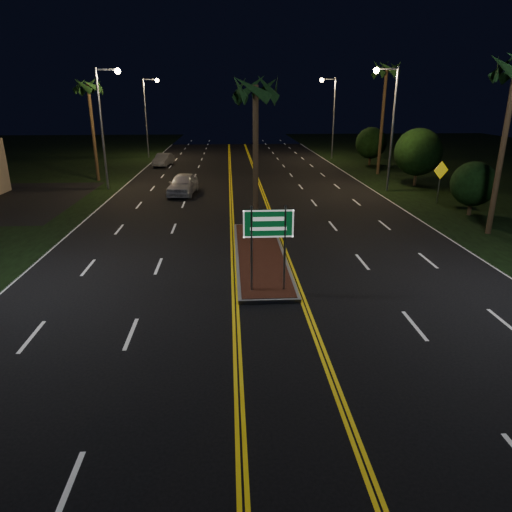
{
  "coord_description": "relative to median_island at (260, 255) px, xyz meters",
  "views": [
    {
      "loc": [
        -1.38,
        -12.76,
        6.94
      ],
      "look_at": [
        -0.51,
        1.64,
        1.9
      ],
      "focal_mm": 32.0,
      "sensor_mm": 36.0,
      "label": 1
    }
  ],
  "objects": [
    {
      "name": "warning_sign",
      "position": [
        13.0,
        10.45,
        1.81
      ],
      "size": [
        1.15,
        0.39,
        2.86
      ],
      "rotation": [
        0.0,
        0.0,
        0.31
      ],
      "color": "gray",
      "rests_on": "ground"
    },
    {
      "name": "streetlight_right_mid",
      "position": [
        10.61,
        15.0,
        5.57
      ],
      "size": [
        1.91,
        0.44,
        9.0
      ],
      "color": "gray",
      "rests_on": "ground"
    },
    {
      "name": "shrub_mid",
      "position": [
        14.0,
        17.0,
        2.64
      ],
      "size": [
        3.78,
        3.78,
        4.62
      ],
      "color": "#382819",
      "rests_on": "ground"
    },
    {
      "name": "highway_sign",
      "position": [
        0.0,
        -4.2,
        2.32
      ],
      "size": [
        1.8,
        0.08,
        3.2
      ],
      "color": "gray",
      "rests_on": "ground"
    },
    {
      "name": "car_near",
      "position": [
        -4.81,
        14.53,
        0.82
      ],
      "size": [
        2.91,
        5.63,
        1.8
      ],
      "primitive_type": "imported",
      "rotation": [
        0.0,
        0.0,
        -0.11
      ],
      "color": "silver",
      "rests_on": "ground"
    },
    {
      "name": "shrub_far",
      "position": [
        13.8,
        29.0,
        2.25
      ],
      "size": [
        3.24,
        3.24,
        3.96
      ],
      "color": "#382819",
      "rests_on": "ground"
    },
    {
      "name": "palm_right_far",
      "position": [
        12.8,
        23.0,
        9.06
      ],
      "size": [
        2.4,
        2.4,
        10.3
      ],
      "color": "#382819",
      "rests_on": "ground"
    },
    {
      "name": "streetlight_left_mid",
      "position": [
        -10.61,
        17.0,
        5.57
      ],
      "size": [
        1.91,
        0.44,
        9.0
      ],
      "color": "gray",
      "rests_on": "ground"
    },
    {
      "name": "median_island",
      "position": [
        0.0,
        0.0,
        0.0
      ],
      "size": [
        2.25,
        10.25,
        0.17
      ],
      "color": "gray",
      "rests_on": "ground"
    },
    {
      "name": "streetlight_left_far",
      "position": [
        -10.61,
        37.0,
        5.57
      ],
      "size": [
        1.91,
        0.44,
        9.0
      ],
      "color": "gray",
      "rests_on": "ground"
    },
    {
      "name": "streetlight_right_far",
      "position": [
        10.61,
        35.0,
        5.57
      ],
      "size": [
        1.91,
        0.44,
        9.0
      ],
      "color": "gray",
      "rests_on": "ground"
    },
    {
      "name": "palm_median",
      "position": [
        0.0,
        3.5,
        7.19
      ],
      "size": [
        2.4,
        2.4,
        8.3
      ],
      "color": "#382819",
      "rests_on": "ground"
    },
    {
      "name": "shrub_near",
      "position": [
        13.5,
        7.0,
        1.86
      ],
      "size": [
        2.7,
        2.7,
        3.3
      ],
      "color": "#382819",
      "rests_on": "ground"
    },
    {
      "name": "car_far",
      "position": [
        -8.28,
        29.92,
        0.66
      ],
      "size": [
        2.6,
        4.72,
        1.49
      ],
      "primitive_type": "imported",
      "rotation": [
        0.0,
        0.0,
        -0.16
      ],
      "color": "#989BA1",
      "rests_on": "ground"
    },
    {
      "name": "ground",
      "position": [
        0.0,
        -7.0,
        -0.08
      ],
      "size": [
        120.0,
        120.0,
        0.0
      ],
      "primitive_type": "plane",
      "color": "black",
      "rests_on": "ground"
    },
    {
      "name": "palm_left_far",
      "position": [
        -12.8,
        21.0,
        7.66
      ],
      "size": [
        2.4,
        2.4,
        8.8
      ],
      "color": "#382819",
      "rests_on": "ground"
    }
  ]
}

